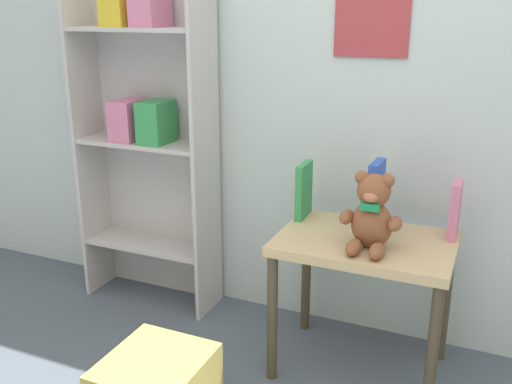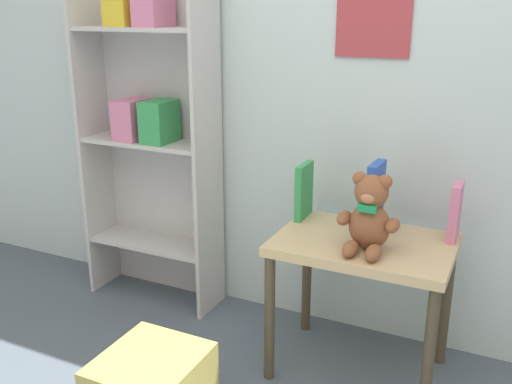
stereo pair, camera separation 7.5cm
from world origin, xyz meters
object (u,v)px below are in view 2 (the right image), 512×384
Objects in this scene: book_standing_green at (304,191)px; book_standing_pink at (455,212)px; bookshelf_side at (152,122)px; book_standing_blue at (375,197)px; display_table at (363,261)px; teddy_bear at (369,216)px.

book_standing_green is 0.58m from book_standing_pink.
bookshelf_side is 7.28× the size of book_standing_pink.
book_standing_blue reaches higher than book_standing_green.
display_table is at bearing -153.01° from book_standing_pink.
display_table is (1.07, -0.21, -0.40)m from bookshelf_side.
book_standing_green is at bearing -178.47° from book_standing_pink.
book_standing_blue is at bearing 90.00° from display_table.
teddy_bear is at bearing -67.64° from display_table.
book_standing_blue is 0.29m from book_standing_pink.
book_standing_pink is at bearing 27.10° from display_table.
book_standing_blue reaches higher than display_table.
teddy_bear is 0.21m from book_standing_blue.
bookshelf_side is at bearing 177.32° from book_standing_pink.
teddy_bear is 1.24× the size of book_standing_green.
book_standing_green is 0.85× the size of book_standing_blue.
teddy_bear reaches higher than book_standing_pink.
display_table is at bearing -11.06° from bookshelf_side.
display_table is 2.99× the size of book_standing_pink.
book_standing_pink is (0.29, 0.15, 0.19)m from display_table.
book_standing_green is 1.05× the size of book_standing_pink.
bookshelf_side is 1.09m from book_standing_blue.
bookshelf_side reaches higher than book_standing_green.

